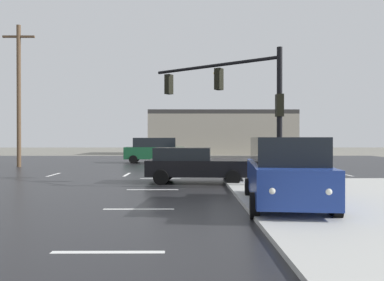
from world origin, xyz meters
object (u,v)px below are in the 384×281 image
object	(u,v)px
utility_pole_far	(19,93)
suv_green	(155,150)
traffic_signal_mast	(239,94)
fire_hydrant	(295,177)
suv_blue	(285,171)
suv_white	(291,149)
sedan_black	(194,164)

from	to	relation	value
utility_pole_far	suv_green	bearing A→B (deg)	25.99
traffic_signal_mast	utility_pole_far	distance (m)	17.24
fire_hydrant	suv_blue	xyz separation A→B (m)	(-1.25, -3.42, 0.55)
suv_blue	suv_green	size ratio (longest dim) A/B	1.02
traffic_signal_mast	suv_green	world-z (taller)	traffic_signal_mast
suv_white	fire_hydrant	bearing A→B (deg)	81.09
traffic_signal_mast	fire_hydrant	size ratio (longest dim) A/B	6.97
traffic_signal_mast	utility_pole_far	bearing A→B (deg)	-0.30
suv_green	suv_white	xyz separation A→B (m)	(11.16, 0.31, 0.00)
traffic_signal_mast	fire_hydrant	world-z (taller)	traffic_signal_mast
traffic_signal_mast	suv_white	bearing A→B (deg)	-77.41
sedan_black	suv_green	distance (m)	14.02
suv_blue	suv_white	world-z (taller)	same
traffic_signal_mast	sedan_black	world-z (taller)	traffic_signal_mast
suv_blue	suv_green	distance (m)	20.50
suv_white	utility_pole_far	world-z (taller)	utility_pole_far
suv_blue	sedan_black	bearing A→B (deg)	-150.72
fire_hydrant	suv_green	size ratio (longest dim) A/B	0.16
suv_white	utility_pole_far	size ratio (longest dim) A/B	0.50
sedan_black	suv_white	xyz separation A→B (m)	(8.15, 14.00, 0.24)
suv_green	sedan_black	bearing A→B (deg)	-79.96
suv_blue	utility_pole_far	xyz separation A→B (m)	(-14.60, 15.33, 4.06)
utility_pole_far	suv_blue	bearing A→B (deg)	-46.39
traffic_signal_mast	utility_pole_far	world-z (taller)	utility_pole_far
fire_hydrant	suv_white	distance (m)	17.18
fire_hydrant	traffic_signal_mast	bearing A→B (deg)	135.86
suv_white	utility_pole_far	distance (m)	21.12
suv_green	utility_pole_far	xyz separation A→B (m)	(-9.02, -4.40, 4.06)
utility_pole_far	sedan_black	bearing A→B (deg)	-37.68
suv_white	sedan_black	bearing A→B (deg)	65.51
suv_green	utility_pole_far	size ratio (longest dim) A/B	0.50
sedan_black	suv_blue	world-z (taller)	suv_blue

